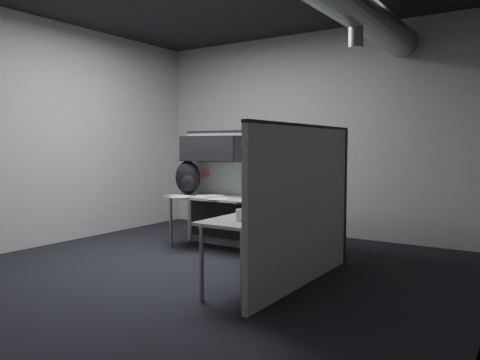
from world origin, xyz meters
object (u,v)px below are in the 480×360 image
Objects in this scene: monitor at (293,183)px; backpack at (188,178)px; keyboard at (252,204)px; phone at (257,210)px; desk at (250,212)px.

monitor is 1.23× the size of backpack.
phone is at bearing -49.49° from keyboard.
keyboard reaches higher than desk.
monitor is 2.55× the size of phone.
keyboard is at bearing -51.70° from desk.
keyboard is at bearing -117.69° from monitor.
phone is 2.10m from backpack.
phone is (0.40, -0.56, 0.02)m from keyboard.
backpack reaches higher than phone.
keyboard is at bearing -40.80° from backpack.
backpack is (-1.39, 0.52, 0.22)m from keyboard.
desk is at bearing -34.02° from backpack.
keyboard is at bearing 138.58° from phone.
desk is at bearing -149.18° from monitor.
monitor is 0.57m from keyboard.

